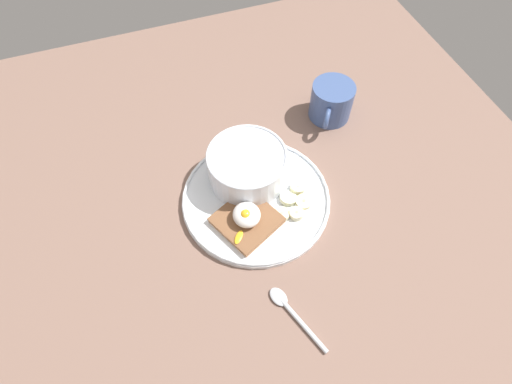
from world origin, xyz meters
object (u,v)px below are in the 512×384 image
oatmeal_bowl (247,166)px  banana_slice_front (288,198)px  banana_slice_inner (282,214)px  spoon (291,311)px  banana_slice_right (298,188)px  banana_slice_left (296,214)px  banana_slice_back (304,202)px  toast_slice (247,220)px  coffee_mug (331,101)px  poached_egg (246,215)px

oatmeal_bowl → banana_slice_front: bearing=-143.4°
banana_slice_inner → spoon: size_ratio=0.26×
banana_slice_right → spoon: 23.35cm
banana_slice_left → banana_slice_back: banana_slice_left is taller
toast_slice → coffee_mug: 32.98cm
oatmeal_bowl → banana_slice_inner: 11.14cm
banana_slice_right → coffee_mug: coffee_mug is taller
toast_slice → banana_slice_back: toast_slice is taller
toast_slice → banana_slice_left: (-1.74, -9.07, -0.12)cm
banana_slice_front → banana_slice_left: 3.66cm
banana_slice_left → spoon: size_ratio=0.30×
oatmeal_bowl → toast_slice: size_ratio=1.12×
banana_slice_back → banana_slice_inner: same height
toast_slice → poached_egg: bearing=140.6°
toast_slice → spoon: (-17.67, -1.50, -1.34)cm
banana_slice_back → spoon: size_ratio=0.34×
banana_slice_left → coffee_mug: bearing=-38.1°
toast_slice → poached_egg: size_ratio=1.88×
banana_slice_front → toast_slice: bearing=102.1°
oatmeal_bowl → banana_slice_right: (-5.99, -8.10, -3.01)cm
banana_slice_inner → oatmeal_bowl: bearing=16.9°
banana_slice_right → banana_slice_inner: banana_slice_right is taller
toast_slice → banana_slice_left: 9.24cm
oatmeal_bowl → banana_slice_back: oatmeal_bowl is taller
banana_slice_front → banana_slice_right: bearing=-59.9°
coffee_mug → banana_slice_right: bearing=138.6°
poached_egg → coffee_mug: 33.00cm
oatmeal_bowl → poached_egg: (-9.47, 3.46, -0.87)cm
toast_slice → poached_egg: (-0.08, 0.07, 2.04)cm
banana_slice_left → coffee_mug: size_ratio=0.34×
banana_slice_right → spoon: size_ratio=0.32×
oatmeal_bowl → poached_egg: 10.12cm
banana_slice_inner → coffee_mug: (20.81, -19.63, 2.67)cm
spoon → banana_slice_left: bearing=-25.4°
banana_slice_right → banana_slice_back: bearing=178.3°
banana_slice_front → banana_slice_left: size_ratio=1.21×
toast_slice → banana_slice_inner: toast_slice is taller
banana_slice_front → oatmeal_bowl: bearing=36.6°
poached_egg → banana_slice_back: (0.30, -11.46, -2.31)cm
toast_slice → banana_slice_right: size_ratio=3.27×
oatmeal_bowl → toast_slice: 10.40cm
banana_slice_back → coffee_mug: bearing=-36.7°
poached_egg → banana_slice_back: size_ratio=1.63×
poached_egg → banana_slice_inner: size_ratio=2.12×
spoon → banana_slice_inner: bearing=-16.5°
banana_slice_back → banana_slice_left: bearing=130.2°
oatmeal_bowl → banana_slice_inner: oatmeal_bowl is taller
poached_egg → banana_slice_inner: bearing=-96.5°
toast_slice → banana_slice_right: bearing=-73.5°
banana_slice_front → banana_slice_right: (1.48, -2.55, 0.11)cm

